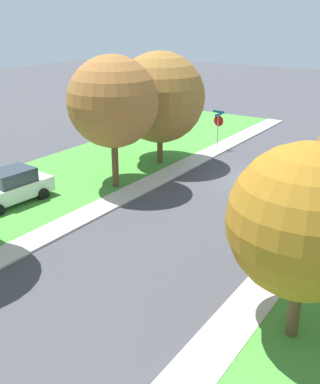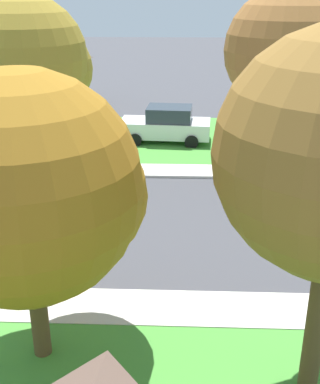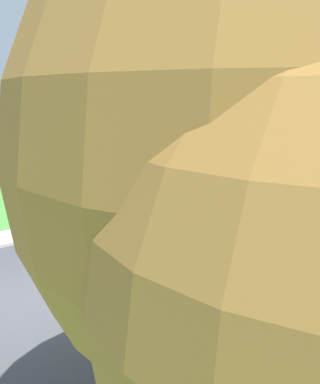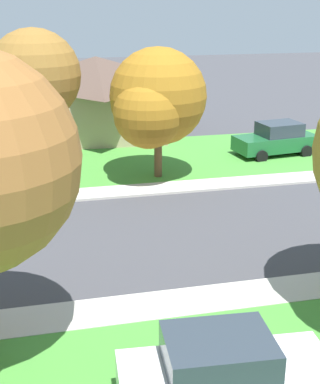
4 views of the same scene
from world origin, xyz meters
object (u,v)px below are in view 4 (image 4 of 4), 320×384
object	(u,v)px
tree_corner_large	(31,79)
house_left_setback	(97,94)
car_green_far_down_street	(276,139)
tree_sidewalk_mid	(156,101)
car_white_near_corner	(225,376)

from	to	relation	value
tree_corner_large	house_left_setback	size ratio (longest dim) A/B	0.72
car_green_far_down_street	house_left_setback	bearing A→B (deg)	-130.98
car_green_far_down_street	tree_sidewalk_mid	xyz separation A→B (m)	(2.55, -7.05, 2.76)
car_white_near_corner	tree_sidewalk_mid	distance (m)	15.32
car_green_far_down_street	tree_sidewalk_mid	distance (m)	7.99
tree_sidewalk_mid	car_white_near_corner	bearing A→B (deg)	-7.50
car_green_far_down_street	tree_corner_large	world-z (taller)	tree_corner_large
car_green_far_down_street	tree_sidewalk_mid	bearing A→B (deg)	-70.12
tree_sidewalk_mid	tree_corner_large	world-z (taller)	tree_corner_large
car_green_far_down_street	house_left_setback	world-z (taller)	house_left_setback
tree_corner_large	house_left_setback	xyz separation A→B (m)	(-9.07, 3.81, -2.23)
tree_corner_large	car_green_far_down_street	bearing A→B (deg)	97.93
tree_sidewalk_mid	house_left_setback	distance (m)	10.09
car_white_near_corner	tree_corner_large	distance (m)	16.55
tree_sidewalk_mid	tree_corner_large	bearing A→B (deg)	-99.12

